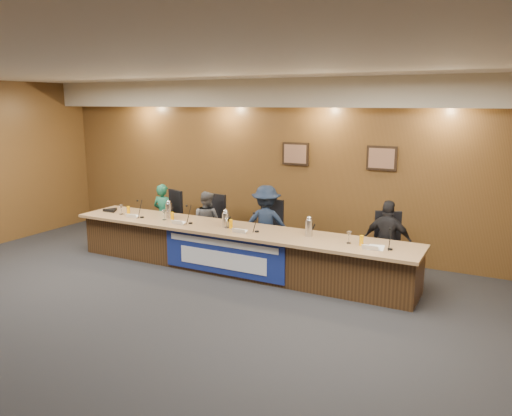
# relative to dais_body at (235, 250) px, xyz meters

# --- Properties ---
(floor) EXTENTS (10.00, 10.00, 0.00)m
(floor) POSITION_rel_dais_body_xyz_m (0.00, -2.40, -0.35)
(floor) COLOR black
(floor) RESTS_ON ground
(ceiling) EXTENTS (10.00, 8.00, 0.04)m
(ceiling) POSITION_rel_dais_body_xyz_m (0.00, -2.40, 2.85)
(ceiling) COLOR silver
(ceiling) RESTS_ON wall_back
(wall_back) EXTENTS (10.00, 0.04, 3.20)m
(wall_back) POSITION_rel_dais_body_xyz_m (0.00, 1.60, 1.25)
(wall_back) COLOR #57391B
(wall_back) RESTS_ON floor
(soffit) EXTENTS (10.00, 0.50, 0.50)m
(soffit) POSITION_rel_dais_body_xyz_m (0.00, 1.35, 2.60)
(soffit) COLOR beige
(soffit) RESTS_ON wall_back
(dais_body) EXTENTS (6.00, 0.80, 0.70)m
(dais_body) POSITION_rel_dais_body_xyz_m (0.00, 0.00, 0.00)
(dais_body) COLOR #3C2714
(dais_body) RESTS_ON floor
(dais_top) EXTENTS (6.10, 0.95, 0.05)m
(dais_top) POSITION_rel_dais_body_xyz_m (0.00, -0.05, 0.38)
(dais_top) COLOR #95714B
(dais_top) RESTS_ON dais_body
(banner) EXTENTS (2.20, 0.02, 0.65)m
(banner) POSITION_rel_dais_body_xyz_m (0.00, -0.41, 0.03)
(banner) COLOR navy
(banner) RESTS_ON dais_body
(banner_text_upper) EXTENTS (2.00, 0.01, 0.10)m
(banner_text_upper) POSITION_rel_dais_body_xyz_m (0.00, -0.43, 0.23)
(banner_text_upper) COLOR silver
(banner_text_upper) RESTS_ON banner
(banner_text_lower) EXTENTS (1.60, 0.01, 0.28)m
(banner_text_lower) POSITION_rel_dais_body_xyz_m (0.00, -0.43, -0.05)
(banner_text_lower) COLOR silver
(banner_text_lower) RESTS_ON banner
(wall_photo_left) EXTENTS (0.52, 0.04, 0.42)m
(wall_photo_left) POSITION_rel_dais_body_xyz_m (0.40, 1.57, 1.50)
(wall_photo_left) COLOR black
(wall_photo_left) RESTS_ON wall_back
(wall_photo_right) EXTENTS (0.52, 0.04, 0.42)m
(wall_photo_right) POSITION_rel_dais_body_xyz_m (2.00, 1.57, 1.50)
(wall_photo_right) COLOR black
(wall_photo_right) RESTS_ON wall_back
(panelist_a) EXTENTS (0.45, 0.30, 1.24)m
(panelist_a) POSITION_rel_dais_body_xyz_m (-2.00, 0.64, 0.27)
(panelist_a) COLOR #16573D
(panelist_a) RESTS_ON floor
(panelist_b) EXTENTS (0.59, 0.47, 1.17)m
(panelist_b) POSITION_rel_dais_body_xyz_m (-0.99, 0.64, 0.24)
(panelist_b) COLOR #4A4B4F
(panelist_b) RESTS_ON floor
(panelist_c) EXTENTS (1.01, 0.78, 1.38)m
(panelist_c) POSITION_rel_dais_body_xyz_m (0.26, 0.64, 0.34)
(panelist_c) COLOR #121D31
(panelist_c) RESTS_ON floor
(panelist_d) EXTENTS (0.78, 0.34, 1.31)m
(panelist_d) POSITION_rel_dais_body_xyz_m (2.38, 0.64, 0.30)
(panelist_d) COLOR black
(panelist_d) RESTS_ON floor
(office_chair_a) EXTENTS (0.62, 0.62, 0.08)m
(office_chair_a) POSITION_rel_dais_body_xyz_m (-2.00, 0.74, 0.13)
(office_chair_a) COLOR black
(office_chair_a) RESTS_ON floor
(office_chair_b) EXTENTS (0.53, 0.53, 0.08)m
(office_chair_b) POSITION_rel_dais_body_xyz_m (-0.99, 0.74, 0.13)
(office_chair_b) COLOR black
(office_chair_b) RESTS_ON floor
(office_chair_c) EXTENTS (0.55, 0.55, 0.08)m
(office_chair_c) POSITION_rel_dais_body_xyz_m (0.26, 0.74, 0.13)
(office_chair_c) COLOR black
(office_chair_c) RESTS_ON floor
(office_chair_d) EXTENTS (0.62, 0.62, 0.08)m
(office_chair_d) POSITION_rel_dais_body_xyz_m (2.38, 0.74, 0.13)
(office_chair_d) COLOR black
(office_chair_d) RESTS_ON floor
(nameplate_a) EXTENTS (0.24, 0.08, 0.10)m
(nameplate_a) POSITION_rel_dais_body_xyz_m (-2.00, -0.28, 0.45)
(nameplate_a) COLOR white
(nameplate_a) RESTS_ON dais_top
(microphone_a) EXTENTS (0.07, 0.07, 0.02)m
(microphone_a) POSITION_rel_dais_body_xyz_m (-1.84, -0.18, 0.41)
(microphone_a) COLOR black
(microphone_a) RESTS_ON dais_top
(juice_glass_a) EXTENTS (0.06, 0.06, 0.15)m
(juice_glass_a) POSITION_rel_dais_body_xyz_m (-2.25, -0.07, 0.47)
(juice_glass_a) COLOR #FFA800
(juice_glass_a) RESTS_ON dais_top
(water_glass_a) EXTENTS (0.08, 0.08, 0.18)m
(water_glass_a) POSITION_rel_dais_body_xyz_m (-2.36, -0.14, 0.49)
(water_glass_a) COLOR silver
(water_glass_a) RESTS_ON dais_top
(nameplate_b) EXTENTS (0.24, 0.08, 0.10)m
(nameplate_b) POSITION_rel_dais_body_xyz_m (-0.97, -0.30, 0.45)
(nameplate_b) COLOR white
(nameplate_b) RESTS_ON dais_top
(microphone_b) EXTENTS (0.07, 0.07, 0.02)m
(microphone_b) POSITION_rel_dais_body_xyz_m (-0.80, -0.14, 0.41)
(microphone_b) COLOR black
(microphone_b) RESTS_ON dais_top
(juice_glass_b) EXTENTS (0.06, 0.06, 0.15)m
(juice_glass_b) POSITION_rel_dais_body_xyz_m (-1.22, -0.10, 0.47)
(juice_glass_b) COLOR #FFA800
(juice_glass_b) RESTS_ON dais_top
(water_glass_b) EXTENTS (0.08, 0.08, 0.18)m
(water_glass_b) POSITION_rel_dais_body_xyz_m (-1.37, -0.13, 0.49)
(water_glass_b) COLOR silver
(water_glass_b) RESTS_ON dais_top
(nameplate_c) EXTENTS (0.24, 0.08, 0.10)m
(nameplate_c) POSITION_rel_dais_body_xyz_m (0.24, -0.31, 0.45)
(nameplate_c) COLOR white
(nameplate_c) RESTS_ON dais_top
(microphone_c) EXTENTS (0.07, 0.07, 0.02)m
(microphone_c) POSITION_rel_dais_body_xyz_m (0.47, -0.11, 0.41)
(microphone_c) COLOR black
(microphone_c) RESTS_ON dais_top
(juice_glass_c) EXTENTS (0.06, 0.06, 0.15)m
(juice_glass_c) POSITION_rel_dais_body_xyz_m (-0.02, -0.10, 0.47)
(juice_glass_c) COLOR #FFA800
(juice_glass_c) RESTS_ON dais_top
(water_glass_c) EXTENTS (0.08, 0.08, 0.18)m
(water_glass_c) POSITION_rel_dais_body_xyz_m (-0.10, -0.10, 0.49)
(water_glass_c) COLOR silver
(water_glass_c) RESTS_ON dais_top
(nameplate_d) EXTENTS (0.24, 0.08, 0.10)m
(nameplate_d) POSITION_rel_dais_body_xyz_m (2.34, -0.26, 0.45)
(nameplate_d) COLOR white
(nameplate_d) RESTS_ON dais_top
(microphone_d) EXTENTS (0.07, 0.07, 0.02)m
(microphone_d) POSITION_rel_dais_body_xyz_m (2.59, -0.11, 0.41)
(microphone_d) COLOR black
(microphone_d) RESTS_ON dais_top
(juice_glass_d) EXTENTS (0.06, 0.06, 0.15)m
(juice_glass_d) POSITION_rel_dais_body_xyz_m (2.16, -0.09, 0.47)
(juice_glass_d) COLOR #FFA800
(juice_glass_d) RESTS_ON dais_top
(water_glass_d) EXTENTS (0.08, 0.08, 0.18)m
(water_glass_d) POSITION_rel_dais_body_xyz_m (1.97, -0.06, 0.49)
(water_glass_d) COLOR silver
(water_glass_d) RESTS_ON dais_top
(carafe_left) EXTENTS (0.11, 0.11, 0.26)m
(carafe_left) POSITION_rel_dais_body_xyz_m (-1.40, 0.05, 0.53)
(carafe_left) COLOR silver
(carafe_left) RESTS_ON dais_top
(carafe_mid) EXTENTS (0.12, 0.12, 0.24)m
(carafe_mid) POSITION_rel_dais_body_xyz_m (-0.15, -0.06, 0.52)
(carafe_mid) COLOR silver
(carafe_mid) RESTS_ON dais_top
(carafe_right) EXTENTS (0.12, 0.12, 0.26)m
(carafe_right) POSITION_rel_dais_body_xyz_m (1.30, 0.04, 0.53)
(carafe_right) COLOR silver
(carafe_right) RESTS_ON dais_top
(speakerphone) EXTENTS (0.32, 0.32, 0.05)m
(speakerphone) POSITION_rel_dais_body_xyz_m (-2.71, -0.04, 0.43)
(speakerphone) COLOR black
(speakerphone) RESTS_ON dais_top
(paper_stack) EXTENTS (0.26, 0.33, 0.01)m
(paper_stack) POSITION_rel_dais_body_xyz_m (2.39, -0.10, 0.40)
(paper_stack) COLOR white
(paper_stack) RESTS_ON dais_top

